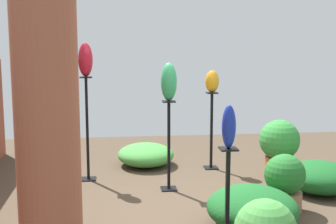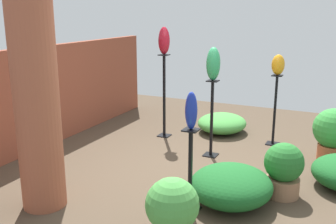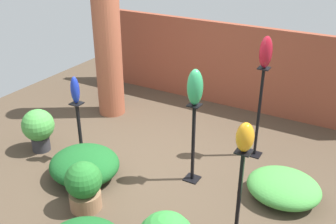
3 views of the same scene
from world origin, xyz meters
name	(u,v)px [view 3 (image 3 of 3)]	position (x,y,z in m)	size (l,w,h in m)	color
ground_plane	(150,169)	(0.00, 0.00, 0.00)	(8.00, 8.00, 0.00)	#4C3D2D
brick_wall_back	(224,65)	(0.00, 2.65, 0.79)	(5.60, 0.12, 1.59)	brown
brick_pillar	(107,40)	(-1.63, 1.26, 1.38)	(0.48, 0.48, 2.75)	#9E5138
pedestal_cobalt	(80,134)	(-1.04, -0.26, 0.42)	(0.20, 0.20, 0.92)	black
pedestal_ruby	(258,117)	(1.18, 1.14, 0.65)	(0.20, 0.20, 1.41)	black
pedestal_amber	(239,200)	(1.56, -0.65, 0.52)	(0.20, 0.20, 1.14)	black
pedestal_jade	(193,147)	(0.64, 0.09, 0.52)	(0.20, 0.20, 1.14)	black
art_vase_cobalt	(75,90)	(-1.04, -0.26, 1.12)	(0.12, 0.13, 0.40)	#192D9E
art_vase_ruby	(266,52)	(1.18, 1.14, 1.64)	(0.18, 0.19, 0.45)	maroon
art_vase_amber	(245,137)	(1.56, -0.65, 1.30)	(0.18, 0.20, 0.32)	orange
art_vase_jade	(195,87)	(0.64, 0.09, 1.38)	(0.20, 0.20, 0.47)	#2D9356
potted_plant_mid_right	(38,127)	(-1.77, -0.38, 0.40)	(0.49, 0.49, 0.68)	#2D2D33
potted_plant_front_right	(84,185)	(-0.25, -1.10, 0.34)	(0.46, 0.46, 0.64)	#936B4C
foliage_bed_east	(85,165)	(-0.68, -0.61, 0.21)	(0.98, 0.93, 0.41)	#195923
foliage_bed_center	(284,187)	(1.84, 0.31, 0.16)	(0.94, 0.85, 0.33)	#479942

